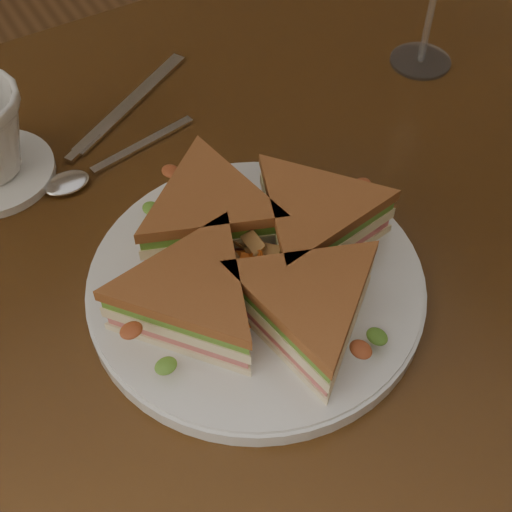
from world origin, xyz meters
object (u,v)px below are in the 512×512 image
object	(u,v)px
plate	(256,285)
sandwich_wedges	(256,260)
spoon	(86,174)
table	(228,274)
knife	(124,110)

from	to	relation	value
plate	sandwich_wedges	xyz separation A→B (m)	(0.00, -0.00, 0.04)
sandwich_wedges	spoon	size ratio (longest dim) A/B	1.69
plate	spoon	bearing A→B (deg)	109.46
table	sandwich_wedges	xyz separation A→B (m)	(-0.02, -0.10, 0.14)
plate	knife	world-z (taller)	plate
plate	sandwich_wedges	size ratio (longest dim) A/B	0.99
plate	knife	bearing A→B (deg)	89.85
table	spoon	world-z (taller)	spoon
table	spoon	size ratio (longest dim) A/B	6.58
knife	table	bearing A→B (deg)	-113.77
table	sandwich_wedges	world-z (taller)	sandwich_wedges
plate	knife	size ratio (longest dim) A/B	1.58
table	spoon	distance (m)	0.19
sandwich_wedges	knife	world-z (taller)	sandwich_wedges
table	knife	bearing A→B (deg)	95.99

